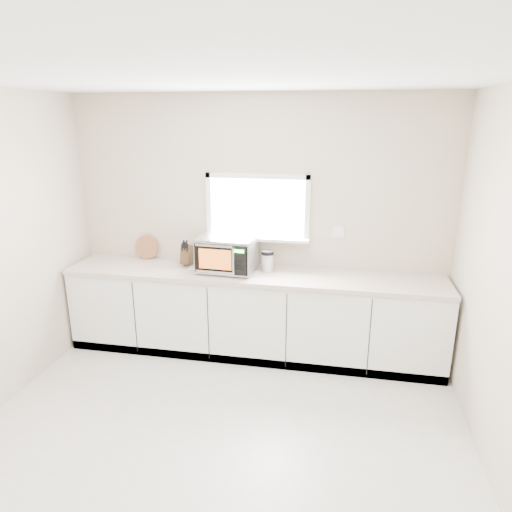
# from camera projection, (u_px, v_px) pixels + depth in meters

# --- Properties ---
(ground) EXTENTS (4.00, 4.00, 0.00)m
(ground) POSITION_uv_depth(u_px,v_px,m) (208.00, 463.00, 3.38)
(ground) COLOR beige
(ground) RESTS_ON ground
(back_wall) EXTENTS (4.00, 0.17, 2.70)m
(back_wall) POSITION_uv_depth(u_px,v_px,m) (258.00, 224.00, 4.85)
(back_wall) COLOR #B9A893
(back_wall) RESTS_ON ground
(cabinets) EXTENTS (3.92, 0.60, 0.88)m
(cabinets) POSITION_uv_depth(u_px,v_px,m) (252.00, 315.00, 4.85)
(cabinets) COLOR white
(cabinets) RESTS_ON ground
(countertop) EXTENTS (3.92, 0.64, 0.04)m
(countertop) POSITION_uv_depth(u_px,v_px,m) (252.00, 275.00, 4.70)
(countertop) COLOR beige
(countertop) RESTS_ON cabinets
(microwave) EXTENTS (0.59, 0.50, 0.37)m
(microwave) POSITION_uv_depth(u_px,v_px,m) (227.00, 253.00, 4.70)
(microwave) COLOR black
(microwave) RESTS_ON countertop
(knife_block) EXTENTS (0.11, 0.21, 0.29)m
(knife_block) POSITION_uv_depth(u_px,v_px,m) (187.00, 254.00, 4.90)
(knife_block) COLOR #4B311A
(knife_block) RESTS_ON countertop
(cutting_board) EXTENTS (0.27, 0.06, 0.27)m
(cutting_board) POSITION_uv_depth(u_px,v_px,m) (147.00, 247.00, 5.12)
(cutting_board) COLOR #A2673F
(cutting_board) RESTS_ON countertop
(coffee_grinder) EXTENTS (0.16, 0.16, 0.23)m
(coffee_grinder) POSITION_uv_depth(u_px,v_px,m) (267.00, 261.00, 4.70)
(coffee_grinder) COLOR #BABDC2
(coffee_grinder) RESTS_ON countertop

